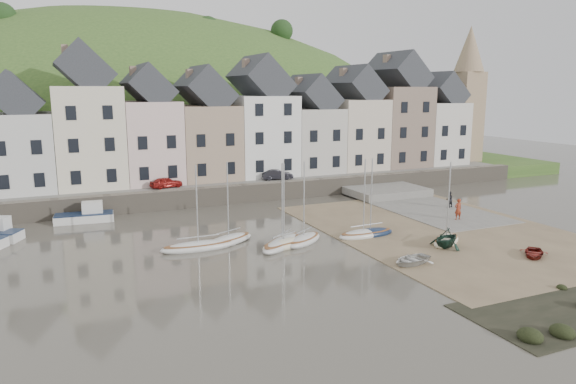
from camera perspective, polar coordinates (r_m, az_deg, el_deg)
name	(u,v)px	position (r m, az deg, el deg)	size (l,w,h in m)	color
ground	(322,247)	(38.61, 3.64, -5.94)	(160.00, 160.00, 0.00)	#423F34
quay_land	(205,174)	(67.75, -8.97, 1.97)	(90.00, 30.00, 1.50)	#335220
quay_street	(233,182)	(56.73, -5.95, 1.12)	(70.00, 7.00, 0.10)	slate
seawall	(244,193)	(53.59, -4.78, -0.15)	(70.00, 1.20, 1.80)	slate
beach	(443,231)	(44.60, 16.30, -4.00)	(18.00, 26.00, 0.06)	brown
slipway	(420,206)	(53.07, 14.07, -1.48)	(8.00, 18.00, 0.12)	slate
hillside	(138,257)	(97.95, -15.80, -6.78)	(134.40, 84.00, 84.00)	#335220
townhouse_terrace	(237,125)	(59.90, -5.50, 7.22)	(61.05, 8.00, 13.93)	silver
church_spire	(467,90)	(76.75, 18.75, 10.31)	(4.00, 4.00, 18.00)	#997F60
sailboat_0	(198,246)	(38.41, -9.63, -5.76)	(5.45, 1.52, 6.32)	silver
sailboat_1	(229,240)	(39.63, -6.40, -5.14)	(4.62, 3.26, 6.32)	silver
sailboat_2	(284,244)	(38.40, -0.44, -5.59)	(4.21, 2.73, 6.32)	beige
sailboat_3	(304,239)	(39.49, 1.71, -5.13)	(4.21, 3.53, 6.32)	silver
sailboat_4	(282,243)	(38.68, -0.62, -5.48)	(5.02, 4.53, 6.32)	silver
sailboat_5	(370,233)	(41.76, 8.84, -4.36)	(4.08, 1.66, 6.32)	#14233F
sailboat_6	(363,234)	(41.38, 8.11, -4.48)	(4.37, 1.71, 6.32)	silver
sailboat_7	(446,240)	(41.00, 16.66, -4.99)	(3.91, 3.31, 6.32)	beige
motorboat_2	(86,215)	(48.82, -20.89, -2.33)	(4.96, 2.17, 1.70)	silver
rowboat_white	(411,259)	(35.58, 13.12, -7.09)	(2.09, 2.92, 0.61)	silver
rowboat_green	(446,238)	(39.73, 16.67, -4.74)	(2.34, 2.71, 1.43)	black
rowboat_red	(534,253)	(39.79, 24.92, -5.96)	(1.84, 2.58, 0.53)	maroon
person_red	(458,209)	(48.11, 17.83, -1.76)	(0.67, 0.44, 1.85)	maroon
person_dark	(449,199)	(52.82, 16.95, -0.76)	(0.75, 0.59, 1.55)	black
car_left	(166,182)	(53.90, -12.97, 1.01)	(1.28, 3.18, 1.08)	maroon
car_right	(277,175)	(57.33, -1.16, 1.89)	(1.16, 3.34, 1.10)	black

